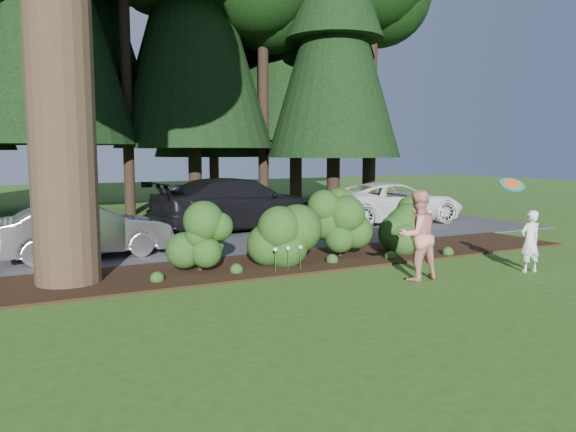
# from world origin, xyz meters

# --- Properties ---
(ground) EXTENTS (80.00, 80.00, 0.00)m
(ground) POSITION_xyz_m (0.00, 0.00, 0.00)
(ground) COLOR #335117
(ground) RESTS_ON ground
(mulch_bed) EXTENTS (16.00, 2.50, 0.05)m
(mulch_bed) POSITION_xyz_m (0.00, 3.25, 0.03)
(mulch_bed) COLOR black
(mulch_bed) RESTS_ON ground
(driveway) EXTENTS (22.00, 6.00, 0.03)m
(driveway) POSITION_xyz_m (0.00, 7.50, 0.01)
(driveway) COLOR #38383A
(driveway) RESTS_ON ground
(shrub_row) EXTENTS (6.53, 1.60, 1.61)m
(shrub_row) POSITION_xyz_m (0.77, 3.14, 0.81)
(shrub_row) COLOR #1D4214
(shrub_row) RESTS_ON ground
(lily_cluster) EXTENTS (0.69, 0.09, 0.57)m
(lily_cluster) POSITION_xyz_m (-0.30, 2.40, 0.50)
(lily_cluster) COLOR #1D4214
(lily_cluster) RESTS_ON ground
(car_silver_wagon) EXTENTS (4.10, 1.62, 1.33)m
(car_silver_wagon) POSITION_xyz_m (-3.91, 6.01, 0.69)
(car_silver_wagon) COLOR #B3B3B8
(car_silver_wagon) RESTS_ON driveway
(car_white_suv) EXTENTS (5.38, 2.84, 1.44)m
(car_white_suv) POSITION_xyz_m (6.92, 8.07, 0.75)
(car_white_suv) COLOR white
(car_white_suv) RESTS_ON driveway
(car_dark_suv) EXTENTS (6.18, 3.34, 1.70)m
(car_dark_suv) POSITION_xyz_m (1.21, 8.78, 0.88)
(car_dark_suv) COLOR black
(car_dark_suv) RESTS_ON driveway
(child) EXTENTS (0.53, 0.38, 1.34)m
(child) POSITION_xyz_m (4.32, 0.05, 0.67)
(child) COLOR silver
(child) RESTS_ON ground
(adult) EXTENTS (0.90, 0.72, 1.81)m
(adult) POSITION_xyz_m (1.68, 0.60, 0.91)
(adult) COLOR red
(adult) RESTS_ON ground
(frisbee) EXTENTS (0.55, 0.47, 0.33)m
(frisbee) POSITION_xyz_m (3.72, 0.08, 1.90)
(frisbee) COLOR #187A84
(frisbee) RESTS_ON ground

